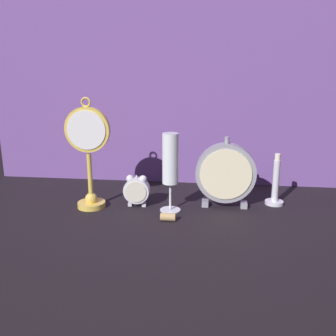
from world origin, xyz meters
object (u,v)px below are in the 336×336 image
(pocket_watch_on_stand, at_px, (89,154))
(wine_cork, at_px, (168,217))
(brass_candlestick, at_px, (275,187))
(alarm_clock_twin_bell, at_px, (137,189))
(mantel_clock_silver, at_px, (226,173))
(champagne_flute, at_px, (170,164))

(pocket_watch_on_stand, relative_size, wine_cork, 7.96)
(brass_candlestick, bearing_deg, alarm_clock_twin_bell, -170.55)
(pocket_watch_on_stand, relative_size, mantel_clock_silver, 1.53)
(mantel_clock_silver, bearing_deg, champagne_flute, -163.08)
(champagne_flute, distance_m, brass_candlestick, 0.34)
(alarm_clock_twin_bell, distance_m, champagne_flute, 0.14)
(alarm_clock_twin_bell, xyz_separation_m, brass_candlestick, (0.42, 0.07, 0.00))
(pocket_watch_on_stand, relative_size, champagne_flute, 1.42)
(brass_candlestick, height_order, wine_cork, brass_candlestick)
(alarm_clock_twin_bell, relative_size, mantel_clock_silver, 0.46)
(mantel_clock_silver, relative_size, champagne_flute, 0.93)
(alarm_clock_twin_bell, relative_size, champagne_flute, 0.43)
(mantel_clock_silver, relative_size, wine_cork, 5.21)
(pocket_watch_on_stand, xyz_separation_m, alarm_clock_twin_bell, (0.14, 0.02, -0.11))
(alarm_clock_twin_bell, height_order, wine_cork, alarm_clock_twin_bell)
(champagne_flute, bearing_deg, brass_candlestick, 16.17)
(brass_candlestick, distance_m, wine_cork, 0.36)
(wine_cork, bearing_deg, mantel_clock_silver, 38.38)
(wine_cork, bearing_deg, champagne_flute, 91.50)
(brass_candlestick, xyz_separation_m, wine_cork, (-0.32, -0.17, -0.04))
(wine_cork, bearing_deg, alarm_clock_twin_bell, 137.45)
(pocket_watch_on_stand, distance_m, brass_candlestick, 0.58)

